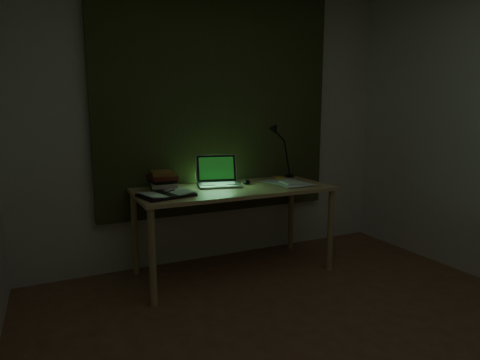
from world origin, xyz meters
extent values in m
cube|color=silver|center=(0.00, 2.00, 1.25)|extent=(3.50, 0.00, 2.50)
cube|color=#34361B|center=(0.00, 1.96, 1.45)|extent=(2.20, 0.06, 2.00)
ellipsoid|color=black|center=(0.12, 1.66, 0.76)|extent=(0.10, 0.12, 0.04)
cube|color=yellow|center=(0.53, 1.79, 0.75)|extent=(0.10, 0.10, 0.02)
cube|color=#FB6191|center=(0.54, 1.82, 0.75)|extent=(0.09, 0.09, 0.02)
camera|label=1|loc=(-1.40, -1.41, 1.35)|focal=30.00mm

